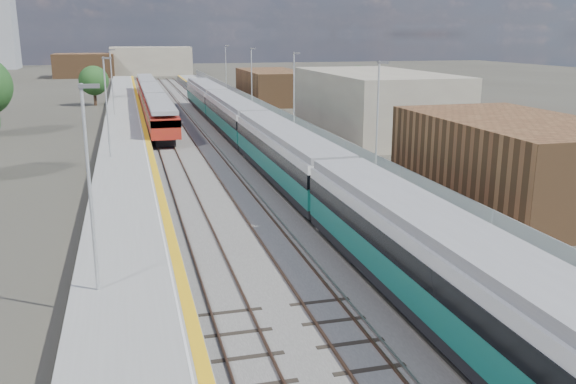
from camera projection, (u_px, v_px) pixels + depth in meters
name	position (u px, v px, depth m)	size (l,w,h in m)	color
ground	(214.00, 133.00, 64.45)	(320.00, 320.00, 0.00)	#47443A
ballast_bed	(190.00, 130.00, 66.22)	(10.50, 155.00, 0.06)	#565451
tracks	(194.00, 127.00, 67.92)	(8.96, 160.00, 0.17)	#4C3323
platform_right	(258.00, 123.00, 67.95)	(4.70, 155.00, 8.52)	slate
platform_left	(125.00, 128.00, 64.40)	(4.30, 155.00, 8.52)	slate
buildings	(80.00, 32.00, 140.18)	(72.00, 185.50, 40.00)	brown
green_train	(255.00, 131.00, 50.84)	(2.99, 83.23, 3.29)	black
red_train	(152.00, 98.00, 79.53)	(2.71, 54.99, 3.42)	black
tree_c	(94.00, 81.00, 88.20)	(4.24, 4.24, 5.75)	#382619
tree_d	(358.00, 83.00, 82.37)	(4.45, 4.45, 6.04)	#382619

